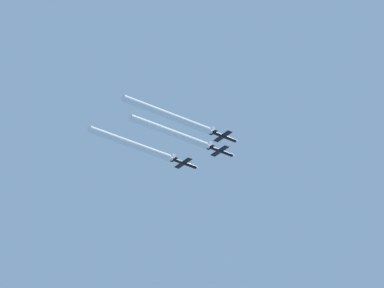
{
  "coord_description": "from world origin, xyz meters",
  "views": [
    {
      "loc": [
        341.22,
        -255.45,
        2.48
      ],
      "look_at": [
        0.08,
        -5.32,
        251.57
      ],
      "focal_mm": 127.15,
      "sensor_mm": 36.0,
      "label": 1
    }
  ],
  "objects": [
    {
      "name": "smoke_trail_right_wingman",
      "position": [
        11.64,
        -24.05,
        251.15
      ],
      "size": [
        2.52,
        37.89,
        2.52
      ],
      "color": "white"
    },
    {
      "name": "jet_lead",
      "position": [
        0.47,
        7.9,
        252.82
      ],
      "size": [
        8.8,
        12.81,
        3.08
      ],
      "color": "black"
    },
    {
      "name": "jet_right_wingman",
      "position": [
        11.64,
        0.73,
        251.18
      ],
      "size": [
        8.8,
        12.81,
        3.08
      ],
      "color": "black"
    },
    {
      "name": "jet_left_wingman",
      "position": [
        -11.88,
        0.32,
        250.81
      ],
      "size": [
        8.8,
        12.81,
        3.08
      ],
      "color": "black"
    },
    {
      "name": "smoke_trail_lead",
      "position": [
        0.47,
        -15.22,
        252.79
      ],
      "size": [
        2.52,
        34.53,
        2.52
      ],
      "color": "white"
    },
    {
      "name": "smoke_trail_left_wingman",
      "position": [
        -11.88,
        -23.56,
        250.78
      ],
      "size": [
        2.52,
        36.09,
        2.52
      ],
      "color": "white"
    }
  ]
}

